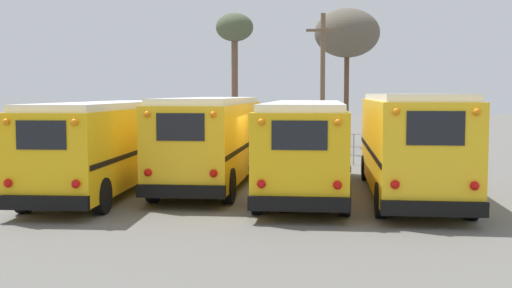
{
  "coord_description": "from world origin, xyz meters",
  "views": [
    {
      "loc": [
        1.62,
        -20.94,
        3.23
      ],
      "look_at": [
        0.0,
        0.02,
        1.57
      ],
      "focal_mm": 45.0,
      "sensor_mm": 36.0,
      "label": 1
    }
  ],
  "objects": [
    {
      "name": "school_bus_0",
      "position": [
        -4.86,
        -0.29,
        1.61
      ],
      "size": [
        2.45,
        10.9,
        2.94
      ],
      "color": "yellow",
      "rests_on": "ground"
    },
    {
      "name": "ground_plane",
      "position": [
        0.0,
        0.0,
        0.0
      ],
      "size": [
        160.0,
        160.0,
        0.0
      ],
      "primitive_type": "plane",
      "color": "#66635E"
    },
    {
      "name": "school_bus_3",
      "position": [
        4.86,
        -0.68,
        1.74
      ],
      "size": [
        2.87,
        10.13,
        3.22
      ],
      "color": "yellow",
      "rests_on": "ground"
    },
    {
      "name": "bare_tree_1",
      "position": [
        -3.01,
        20.83,
        7.09
      ],
      "size": [
        2.44,
        2.44,
        8.42
      ],
      "color": "brown",
      "rests_on": "ground"
    },
    {
      "name": "bare_tree_0",
      "position": [
        4.08,
        18.34,
        6.81
      ],
      "size": [
        3.92,
        3.92,
        8.32
      ],
      "color": "brown",
      "rests_on": "ground"
    },
    {
      "name": "school_bus_1",
      "position": [
        -1.62,
        1.05,
        1.69
      ],
      "size": [
        2.81,
        9.81,
        3.08
      ],
      "color": "yellow",
      "rests_on": "ground"
    },
    {
      "name": "fence_line",
      "position": [
        0.0,
        8.14,
        0.99
      ],
      "size": [
        17.79,
        0.06,
        1.42
      ],
      "color": "#939399",
      "rests_on": "ground"
    },
    {
      "name": "utility_pole",
      "position": [
        2.52,
        13.6,
        3.92
      ],
      "size": [
        1.8,
        0.26,
        7.47
      ],
      "color": "brown",
      "rests_on": "ground"
    },
    {
      "name": "school_bus_2",
      "position": [
        1.62,
        -0.08,
        1.62
      ],
      "size": [
        2.84,
        10.79,
        2.95
      ],
      "color": "yellow",
      "rests_on": "ground"
    }
  ]
}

